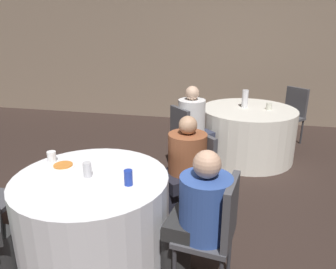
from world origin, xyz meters
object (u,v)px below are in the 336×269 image
(chair_far_northeast, at_px, (292,111))
(chair_far_southwest, at_px, (185,135))
(pizza_plate_near, at_px, (63,165))
(bottle_far, at_px, (245,99))
(table_far, at_px, (247,133))
(person_white_shirt, at_px, (195,129))
(person_floral_shirt, at_px, (181,171))
(person_blue_shirt, at_px, (196,217))
(chair_near_northeast, at_px, (195,171))
(chair_near_east, at_px, (217,226))
(soda_can_blue, at_px, (128,178))
(table_near, at_px, (94,217))
(soda_can_silver, at_px, (87,170))

(chair_far_northeast, bearing_deg, chair_far_southwest, 87.20)
(pizza_plate_near, height_order, bottle_far, bottle_far)
(table_far, distance_m, person_white_shirt, 0.96)
(chair_far_northeast, relative_size, pizza_plate_near, 4.22)
(person_floral_shirt, xyz_separation_m, person_blue_shirt, (0.24, -0.74, -0.00))
(chair_near_northeast, xyz_separation_m, person_blue_shirt, (0.12, -0.85, 0.03))
(chair_far_northeast, distance_m, person_blue_shirt, 3.61)
(chair_near_east, relative_size, soda_can_blue, 7.45)
(chair_near_northeast, distance_m, soda_can_blue, 0.92)
(table_near, height_order, person_blue_shirt, person_blue_shirt)
(soda_can_silver, bearing_deg, chair_far_northeast, 58.43)
(soda_can_blue, bearing_deg, person_floral_shirt, 66.20)
(chair_far_southwest, relative_size, soda_can_blue, 7.45)
(chair_near_northeast, height_order, chair_far_southwest, same)
(pizza_plate_near, distance_m, bottle_far, 2.86)
(chair_near_east, distance_m, bottle_far, 2.73)
(pizza_plate_near, bearing_deg, chair_near_east, -12.34)
(table_near, bearing_deg, pizza_plate_near, 155.38)
(person_white_shirt, bearing_deg, bottle_far, 95.85)
(table_far, relative_size, chair_far_southwest, 1.49)
(chair_near_east, relative_size, pizza_plate_near, 4.22)
(chair_near_northeast, height_order, pizza_plate_near, chair_near_northeast)
(chair_far_northeast, bearing_deg, person_blue_shirt, 113.12)
(table_near, relative_size, chair_near_east, 1.38)
(chair_near_east, height_order, bottle_far, bottle_far)
(chair_near_east, distance_m, person_floral_shirt, 0.86)
(person_floral_shirt, bearing_deg, table_near, 90.00)
(chair_far_southwest, relative_size, bottle_far, 3.59)
(person_white_shirt, xyz_separation_m, person_blue_shirt, (0.27, -1.98, -0.02))
(soda_can_silver, bearing_deg, person_floral_shirt, 42.36)
(chair_far_southwest, height_order, soda_can_silver, chair_far_southwest)
(chair_near_northeast, distance_m, pizza_plate_near, 1.23)
(chair_near_east, xyz_separation_m, soda_can_silver, (-1.06, 0.16, 0.26))
(table_far, distance_m, chair_far_northeast, 1.10)
(chair_far_southwest, bearing_deg, chair_far_northeast, 92.80)
(table_near, bearing_deg, person_floral_shirt, 43.94)
(table_far, xyz_separation_m, chair_near_northeast, (-0.53, -1.77, 0.17))
(chair_near_east, xyz_separation_m, bottle_far, (0.19, 2.71, 0.33))
(person_blue_shirt, distance_m, bottle_far, 2.72)
(person_floral_shirt, bearing_deg, chair_near_northeast, -90.00)
(chair_far_northeast, height_order, soda_can_silver, chair_far_northeast)
(table_near, distance_m, chair_far_southwest, 1.82)
(chair_near_east, bearing_deg, bottle_far, 4.32)
(chair_near_east, relative_size, chair_far_southwest, 1.00)
(table_near, distance_m, chair_near_northeast, 1.06)
(chair_far_southwest, xyz_separation_m, pizza_plate_near, (-0.81, -1.60, 0.21))
(person_floral_shirt, relative_size, soda_can_silver, 9.11)
(table_near, distance_m, person_blue_shirt, 0.91)
(person_white_shirt, relative_size, soda_can_blue, 9.57)
(chair_near_northeast, relative_size, person_floral_shirt, 0.82)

